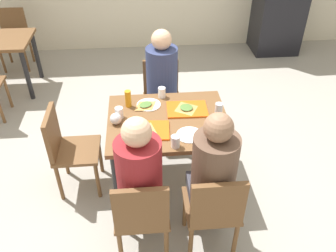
% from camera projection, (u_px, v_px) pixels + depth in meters
% --- Properties ---
extents(ground_plane, '(10.00, 10.00, 0.02)m').
position_uv_depth(ground_plane, '(168.00, 179.00, 3.49)').
color(ground_plane, '#9E998E').
extents(main_table, '(1.05, 0.87, 0.72)m').
position_uv_depth(main_table, '(168.00, 128.00, 3.11)').
color(main_table, brown).
rests_on(main_table, ground_plane).
extents(chair_near_left, '(0.40, 0.40, 0.84)m').
position_uv_depth(chair_near_left, '(142.00, 214.00, 2.52)').
color(chair_near_left, brown).
rests_on(chair_near_left, ground_plane).
extents(chair_near_right, '(0.40, 0.40, 0.84)m').
position_uv_depth(chair_near_right, '(214.00, 209.00, 2.56)').
color(chair_near_right, brown).
rests_on(chair_near_right, ground_plane).
extents(chair_far_side, '(0.40, 0.40, 0.84)m').
position_uv_depth(chair_far_side, '(161.00, 93.00, 3.84)').
color(chair_far_side, brown).
rests_on(chair_far_side, ground_plane).
extents(chair_left_end, '(0.40, 0.40, 0.84)m').
position_uv_depth(chair_left_end, '(66.00, 146.00, 3.13)').
color(chair_left_end, brown).
rests_on(chair_left_end, ground_plane).
extents(person_in_red, '(0.32, 0.42, 1.25)m').
position_uv_depth(person_in_red, '(140.00, 175.00, 2.48)').
color(person_in_red, '#383842').
rests_on(person_in_red, ground_plane).
extents(person_in_brown_jacket, '(0.32, 0.42, 1.25)m').
position_uv_depth(person_in_brown_jacket, '(213.00, 171.00, 2.52)').
color(person_in_brown_jacket, '#383842').
rests_on(person_in_brown_jacket, ground_plane).
extents(person_far_side, '(0.32, 0.42, 1.25)m').
position_uv_depth(person_far_side, '(162.00, 80.00, 3.58)').
color(person_far_side, '#383842').
rests_on(person_far_side, ground_plane).
extents(tray_red_near, '(0.38, 0.29, 0.02)m').
position_uv_depth(tray_red_near, '(148.00, 130.00, 2.91)').
color(tray_red_near, '#D85914').
rests_on(tray_red_near, main_table).
extents(tray_red_far, '(0.37, 0.27, 0.02)m').
position_uv_depth(tray_red_far, '(187.00, 109.00, 3.16)').
color(tray_red_far, '#D85914').
rests_on(tray_red_far, main_table).
extents(paper_plate_center, '(0.22, 0.22, 0.01)m').
position_uv_depth(paper_plate_center, '(149.00, 105.00, 3.23)').
color(paper_plate_center, white).
rests_on(paper_plate_center, main_table).
extents(paper_plate_near_edge, '(0.22, 0.22, 0.01)m').
position_uv_depth(paper_plate_near_edge, '(190.00, 135.00, 2.87)').
color(paper_plate_near_edge, white).
rests_on(paper_plate_near_edge, main_table).
extents(pizza_slice_a, '(0.20, 0.22, 0.02)m').
position_uv_depth(pizza_slice_a, '(145.00, 130.00, 2.88)').
color(pizza_slice_a, tan).
rests_on(pizza_slice_a, tray_red_near).
extents(pizza_slice_b, '(0.21, 0.21, 0.02)m').
position_uv_depth(pizza_slice_b, '(186.00, 108.00, 3.15)').
color(pizza_slice_b, '#C68C47').
rests_on(pizza_slice_b, tray_red_far).
extents(pizza_slice_c, '(0.23, 0.22, 0.02)m').
position_uv_depth(pizza_slice_c, '(146.00, 105.00, 3.20)').
color(pizza_slice_c, '#C68C47').
rests_on(pizza_slice_c, paper_plate_center).
extents(plastic_cup_a, '(0.07, 0.07, 0.10)m').
position_uv_depth(plastic_cup_a, '(162.00, 92.00, 3.31)').
color(plastic_cup_a, white).
rests_on(plastic_cup_a, main_table).
extents(plastic_cup_b, '(0.07, 0.07, 0.10)m').
position_uv_depth(plastic_cup_b, '(176.00, 142.00, 2.73)').
color(plastic_cup_b, white).
rests_on(plastic_cup_b, main_table).
extents(plastic_cup_c, '(0.07, 0.07, 0.10)m').
position_uv_depth(plastic_cup_c, '(119.00, 113.00, 3.04)').
color(plastic_cup_c, white).
rests_on(plastic_cup_c, main_table).
extents(soda_can, '(0.07, 0.07, 0.12)m').
position_uv_depth(soda_can, '(219.00, 110.00, 3.06)').
color(soda_can, '#B7BCC6').
rests_on(soda_can, main_table).
extents(condiment_bottle, '(0.06, 0.06, 0.16)m').
position_uv_depth(condiment_bottle, '(128.00, 99.00, 3.17)').
color(condiment_bottle, orange).
rests_on(condiment_bottle, main_table).
extents(foil_bundle, '(0.10, 0.10, 0.10)m').
position_uv_depth(foil_bundle, '(116.00, 119.00, 2.97)').
color(foil_bundle, silver).
rests_on(foil_bundle, main_table).
extents(background_chair_far, '(0.40, 0.40, 0.84)m').
position_uv_depth(background_chair_far, '(14.00, 34.00, 5.17)').
color(background_chair_far, brown).
rests_on(background_chair_far, ground_plane).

